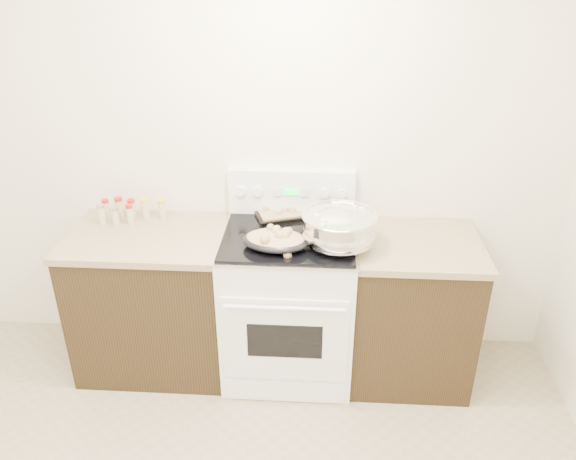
{
  "coord_description": "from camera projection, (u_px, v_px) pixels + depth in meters",
  "views": [
    {
      "loc": [
        0.52,
        -1.4,
        2.42
      ],
      "look_at": [
        0.35,
        1.37,
        1.0
      ],
      "focal_mm": 35.0,
      "sensor_mm": 36.0,
      "label": 1
    }
  ],
  "objects": [
    {
      "name": "baking_sheet",
      "position": [
        286.0,
        211.0,
        3.43
      ],
      "size": [
        0.45,
        0.38,
        0.06
      ],
      "color": "black",
      "rests_on": "kitchen_range"
    },
    {
      "name": "room_shell",
      "position": [
        136.0,
        226.0,
        1.6
      ],
      "size": [
        4.1,
        3.6,
        2.75
      ],
      "color": "#EEE8CD",
      "rests_on": "ground"
    },
    {
      "name": "counter_left",
      "position": [
        155.0,
        299.0,
        3.46
      ],
      "size": [
        0.93,
        0.67,
        0.92
      ],
      "color": "black",
      "rests_on": "ground"
    },
    {
      "name": "wooden_spoon",
      "position": [
        288.0,
        252.0,
        2.99
      ],
      "size": [
        0.05,
        0.25,
        0.04
      ],
      "color": "tan",
      "rests_on": "kitchen_range"
    },
    {
      "name": "kitchen_range",
      "position": [
        289.0,
        301.0,
        3.4
      ],
      "size": [
        0.78,
        0.73,
        1.22
      ],
      "color": "white",
      "rests_on": "ground"
    },
    {
      "name": "spice_jars",
      "position": [
        127.0,
        211.0,
        3.38
      ],
      "size": [
        0.39,
        0.15,
        0.13
      ],
      "color": "#BFB28C",
      "rests_on": "counter_left"
    },
    {
      "name": "roasting_pan",
      "position": [
        276.0,
        240.0,
        3.04
      ],
      "size": [
        0.4,
        0.3,
        0.11
      ],
      "color": "black",
      "rests_on": "kitchen_range"
    },
    {
      "name": "mixing_bowl",
      "position": [
        339.0,
        229.0,
        3.04
      ],
      "size": [
        0.45,
        0.45,
        0.24
      ],
      "color": "silver",
      "rests_on": "kitchen_range"
    },
    {
      "name": "blue_ladle",
      "position": [
        323.0,
        241.0,
        3.04
      ],
      "size": [
        0.26,
        0.18,
        0.11
      ],
      "color": "#85BFC7",
      "rests_on": "kitchen_range"
    },
    {
      "name": "counter_right",
      "position": [
        409.0,
        308.0,
        3.38
      ],
      "size": [
        0.73,
        0.67,
        0.92
      ],
      "color": "black",
      "rests_on": "ground"
    }
  ]
}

